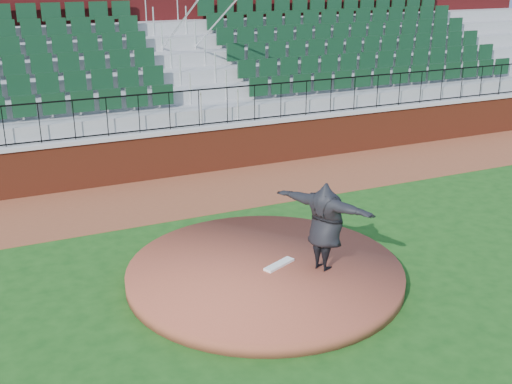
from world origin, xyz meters
The scene contains 10 objects.
ground centered at (0.00, 0.00, 0.00)m, with size 90.00×90.00×0.00m, color #184915.
warning_track centered at (0.00, 5.40, 0.01)m, with size 34.00×3.20×0.01m, color brown.
field_wall centered at (0.00, 7.00, 0.60)m, with size 34.00×0.35×1.20m, color maroon.
wall_cap centered at (0.00, 7.00, 1.25)m, with size 34.00×0.45×0.10m, color #B7B7B7.
wall_railing centered at (0.00, 7.00, 1.80)m, with size 34.00×0.05×1.00m, color black, non-canonical shape.
seating_stands centered at (0.00, 9.72, 2.30)m, with size 34.00×5.10×4.60m, color gray, non-canonical shape.
concourse_wall centered at (0.00, 12.52, 2.75)m, with size 34.00×0.50×5.50m, color maroon.
pitchers_mound centered at (-0.33, 0.39, 0.12)m, with size 5.06×5.06×0.25m, color brown.
pitching_rubber centered at (-0.07, 0.33, 0.27)m, with size 0.69×0.17×0.05m, color white.
pitcher centered at (0.63, -0.09, 1.07)m, with size 2.03×0.55×1.65m, color black.
Camera 1 is at (-4.88, -9.10, 5.48)m, focal length 44.73 mm.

